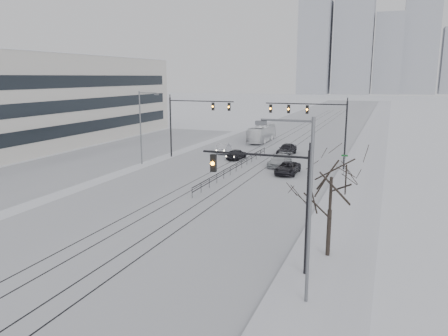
% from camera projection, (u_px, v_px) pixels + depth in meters
% --- Properties ---
extents(ground, '(500.00, 500.00, 0.00)m').
position_uv_depth(ground, '(47.00, 286.00, 22.77)').
color(ground, white).
rests_on(ground, ground).
extents(road, '(22.00, 260.00, 0.02)m').
position_uv_depth(road, '(292.00, 138.00, 77.64)').
color(road, silver).
rests_on(road, ground).
extents(sidewalk_east, '(5.00, 260.00, 0.16)m').
position_uv_depth(sidewalk_east, '(372.00, 141.00, 72.92)').
color(sidewalk_east, silver).
rests_on(sidewalk_east, ground).
extents(curb, '(0.10, 260.00, 0.12)m').
position_uv_depth(curb, '(356.00, 141.00, 73.78)').
color(curb, gray).
rests_on(curb, ground).
extents(parking_strip, '(14.00, 60.00, 0.03)m').
position_uv_depth(parking_strip, '(115.00, 154.00, 61.74)').
color(parking_strip, silver).
rests_on(parking_strip, ground).
extents(tram_rails, '(5.30, 180.00, 0.01)m').
position_uv_depth(tram_rails, '(260.00, 157.00, 59.35)').
color(tram_rails, black).
rests_on(tram_rails, ground).
extents(office_building, '(20.20, 62.20, 14.11)m').
position_uv_depth(office_building, '(13.00, 101.00, 66.55)').
color(office_building, beige).
rests_on(office_building, ground).
extents(skyline, '(96.00, 48.00, 72.00)m').
position_uv_depth(skyline, '(377.00, 43.00, 264.94)').
color(skyline, '#8F939D').
rests_on(skyline, ground).
extents(traffic_mast_near, '(6.10, 0.37, 7.00)m').
position_uv_depth(traffic_mast_near, '(278.00, 193.00, 23.56)').
color(traffic_mast_near, black).
rests_on(traffic_mast_near, ground).
extents(traffic_mast_ne, '(9.60, 0.37, 8.00)m').
position_uv_depth(traffic_mast_ne, '(317.00, 120.00, 50.75)').
color(traffic_mast_ne, black).
rests_on(traffic_mast_ne, ground).
extents(traffic_mast_nw, '(9.10, 0.37, 8.00)m').
position_uv_depth(traffic_mast_nw, '(190.00, 116.00, 57.51)').
color(traffic_mast_nw, black).
rests_on(traffic_mast_nw, ground).
extents(street_light_east, '(2.73, 0.25, 9.00)m').
position_uv_depth(street_light_east, '(304.00, 199.00, 20.02)').
color(street_light_east, '#595B60').
rests_on(street_light_east, ground).
extents(street_light_west, '(2.73, 0.25, 9.00)m').
position_uv_depth(street_light_west, '(142.00, 122.00, 53.39)').
color(street_light_west, '#595B60').
rests_on(street_light_west, ground).
extents(bare_tree, '(4.40, 4.40, 6.10)m').
position_uv_depth(bare_tree, '(331.00, 186.00, 25.48)').
color(bare_tree, black).
rests_on(bare_tree, ground).
extents(median_fence, '(0.06, 24.00, 1.00)m').
position_uv_depth(median_fence, '(236.00, 167.00, 50.10)').
color(median_fence, black).
rests_on(median_fence, ground).
extents(street_sign, '(0.70, 0.06, 2.40)m').
position_uv_depth(street_sign, '(344.00, 162.00, 47.60)').
color(street_sign, '#595B60').
rests_on(street_sign, ground).
extents(sedan_sb_inner, '(1.87, 4.13, 1.37)m').
position_uv_depth(sedan_sb_inner, '(236.00, 154.00, 57.58)').
color(sedan_sb_inner, black).
rests_on(sedan_sb_inner, ground).
extents(sedan_sb_outer, '(2.07, 4.46, 1.41)m').
position_uv_depth(sedan_sb_outer, '(224.00, 148.00, 62.27)').
color(sedan_sb_outer, '#B9BAC1').
rests_on(sedan_sb_outer, ground).
extents(sedan_nb_front, '(2.25, 4.80, 1.33)m').
position_uv_depth(sedan_nb_front, '(288.00, 168.00, 48.79)').
color(sedan_nb_front, black).
rests_on(sedan_nb_front, ground).
extents(sedan_nb_right, '(2.41, 5.05, 1.42)m').
position_uv_depth(sedan_nb_right, '(280.00, 161.00, 53.03)').
color(sedan_nb_right, '#B0B4B8').
rests_on(sedan_nb_right, ground).
extents(sedan_nb_far, '(2.30, 4.79, 1.58)m').
position_uv_depth(sedan_nb_far, '(287.00, 149.00, 60.92)').
color(sedan_nb_far, black).
rests_on(sedan_nb_far, ground).
extents(box_truck, '(2.34, 9.88, 2.75)m').
position_uv_depth(box_truck, '(262.00, 134.00, 72.69)').
color(box_truck, white).
rests_on(box_truck, ground).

